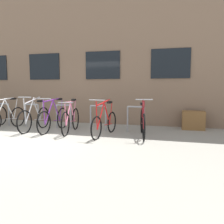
{
  "coord_description": "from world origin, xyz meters",
  "views": [
    {
      "loc": [
        3.75,
        -4.87,
        1.38
      ],
      "look_at": [
        1.99,
        1.6,
        0.63
      ],
      "focal_mm": 36.54,
      "sensor_mm": 36.0,
      "label": 1
    }
  ],
  "objects_px": {
    "bicycle_maroon": "(143,122)",
    "planter_box": "(193,120)",
    "bicycle_white": "(6,117)",
    "bicycle_red": "(105,123)",
    "bicycle_silver": "(35,118)",
    "bicycle_pink": "(71,120)",
    "bicycle_purple": "(54,119)"
  },
  "relations": [
    {
      "from": "bicycle_white",
      "to": "bicycle_purple",
      "type": "bearing_deg",
      "value": 2.53
    },
    {
      "from": "bicycle_pink",
      "to": "planter_box",
      "type": "xyz_separation_m",
      "value": [
        3.62,
        1.46,
        -0.09
      ]
    },
    {
      "from": "bicycle_red",
      "to": "planter_box",
      "type": "bearing_deg",
      "value": 33.39
    },
    {
      "from": "bicycle_maroon",
      "to": "bicycle_red",
      "type": "height_order",
      "value": "bicycle_maroon"
    },
    {
      "from": "bicycle_pink",
      "to": "bicycle_red",
      "type": "bearing_deg",
      "value": -9.03
    },
    {
      "from": "bicycle_silver",
      "to": "bicycle_maroon",
      "type": "height_order",
      "value": "bicycle_silver"
    },
    {
      "from": "bicycle_maroon",
      "to": "bicycle_pink",
      "type": "bearing_deg",
      "value": -178.52
    },
    {
      "from": "bicycle_silver",
      "to": "bicycle_pink",
      "type": "height_order",
      "value": "bicycle_silver"
    },
    {
      "from": "bicycle_maroon",
      "to": "planter_box",
      "type": "relative_size",
      "value": 2.5
    },
    {
      "from": "bicycle_white",
      "to": "bicycle_red",
      "type": "distance_m",
      "value": 3.42
    },
    {
      "from": "bicycle_white",
      "to": "bicycle_pink",
      "type": "height_order",
      "value": "bicycle_white"
    },
    {
      "from": "bicycle_maroon",
      "to": "planter_box",
      "type": "height_order",
      "value": "bicycle_maroon"
    },
    {
      "from": "bicycle_pink",
      "to": "planter_box",
      "type": "bearing_deg",
      "value": 22.0
    },
    {
      "from": "bicycle_white",
      "to": "bicycle_red",
      "type": "relative_size",
      "value": 1.02
    },
    {
      "from": "bicycle_white",
      "to": "planter_box",
      "type": "bearing_deg",
      "value": 14.31
    },
    {
      "from": "bicycle_pink",
      "to": "planter_box",
      "type": "distance_m",
      "value": 3.91
    },
    {
      "from": "planter_box",
      "to": "bicycle_silver",
      "type": "bearing_deg",
      "value": -162.93
    },
    {
      "from": "planter_box",
      "to": "bicycle_pink",
      "type": "bearing_deg",
      "value": -158.0
    },
    {
      "from": "bicycle_white",
      "to": "bicycle_red",
      "type": "xyz_separation_m",
      "value": [
        3.42,
        -0.13,
        -0.02
      ]
    },
    {
      "from": "bicycle_white",
      "to": "bicycle_pink",
      "type": "relative_size",
      "value": 1.01
    },
    {
      "from": "bicycle_pink",
      "to": "planter_box",
      "type": "relative_size",
      "value": 2.51
    },
    {
      "from": "bicycle_maroon",
      "to": "bicycle_pink",
      "type": "height_order",
      "value": "bicycle_maroon"
    },
    {
      "from": "bicycle_white",
      "to": "bicycle_silver",
      "type": "bearing_deg",
      "value": 0.89
    },
    {
      "from": "bicycle_pink",
      "to": "bicycle_silver",
      "type": "bearing_deg",
      "value": -178.68
    },
    {
      "from": "bicycle_maroon",
      "to": "bicycle_white",
      "type": "bearing_deg",
      "value": -178.7
    },
    {
      "from": "bicycle_silver",
      "to": "planter_box",
      "type": "xyz_separation_m",
      "value": [
        4.86,
        1.49,
        -0.09
      ]
    },
    {
      "from": "bicycle_silver",
      "to": "planter_box",
      "type": "distance_m",
      "value": 5.08
    },
    {
      "from": "bicycle_maroon",
      "to": "bicycle_red",
      "type": "bearing_deg",
      "value": -167.24
    },
    {
      "from": "planter_box",
      "to": "bicycle_white",
      "type": "bearing_deg",
      "value": -165.69
    },
    {
      "from": "bicycle_silver",
      "to": "bicycle_pink",
      "type": "bearing_deg",
      "value": 1.32
    },
    {
      "from": "bicycle_red",
      "to": "bicycle_purple",
      "type": "distance_m",
      "value": 1.73
    },
    {
      "from": "bicycle_silver",
      "to": "bicycle_maroon",
      "type": "xyz_separation_m",
      "value": [
        3.4,
        0.08,
        -0.0
      ]
    }
  ]
}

